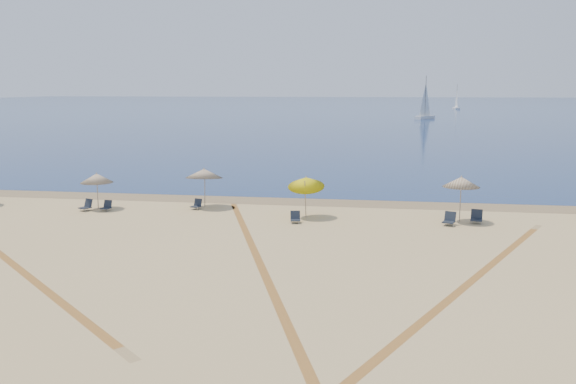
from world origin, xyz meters
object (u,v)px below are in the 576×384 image
object	(u,v)px
umbrella_4	(461,182)
sailboat_1	(456,102)
chair_3	(107,206)
sailboat_0	(425,106)
umbrella_1	(97,178)
chair_5	(295,218)
umbrella_2	(204,173)
umbrella_3	(306,182)
chair_4	(197,205)
chair_7	(477,217)
chair_2	(87,206)
chair_6	(449,219)

from	to	relation	value
umbrella_4	sailboat_1	world-z (taller)	sailboat_1
chair_3	sailboat_0	xyz separation A→B (m)	(26.16, 109.09, 2.70)
umbrella_1	chair_5	world-z (taller)	umbrella_1
umbrella_2	umbrella_3	world-z (taller)	umbrella_3
chair_4	sailboat_0	xyz separation A→B (m)	(20.97, 107.82, 2.70)
chair_3	sailboat_0	bearing A→B (deg)	84.93
umbrella_3	umbrella_1	bearing A→B (deg)	177.65
umbrella_3	umbrella_4	size ratio (longest dim) A/B	1.02
chair_3	chair_7	xyz separation A→B (m)	(21.37, -0.08, 0.05)
chair_4	chair_5	bearing A→B (deg)	-4.07
umbrella_2	chair_2	bearing A→B (deg)	-162.79
umbrella_4	sailboat_1	xyz separation A→B (m)	(20.39, 173.85, 0.25)
umbrella_1	chair_6	bearing A→B (deg)	-3.43
umbrella_1	chair_7	world-z (taller)	umbrella_1
sailboat_0	umbrella_4	bearing A→B (deg)	-60.84
umbrella_4	sailboat_0	bearing A→B (deg)	87.03
chair_6	umbrella_2	bearing A→B (deg)	-170.36
umbrella_1	chair_6	world-z (taller)	umbrella_1
umbrella_4	chair_4	distance (m)	15.48
umbrella_3	sailboat_0	xyz separation A→B (m)	(14.13, 109.21, 0.93)
chair_3	chair_2	bearing A→B (deg)	-163.81
umbrella_3	chair_6	xyz separation A→B (m)	(7.83, -0.71, -1.73)
umbrella_1	sailboat_0	xyz separation A→B (m)	(26.90, 108.68, 1.08)
chair_3	chair_6	xyz separation A→B (m)	(19.86, -0.82, 0.05)
chair_7	sailboat_0	size ratio (longest dim) A/B	0.08
sailboat_0	sailboat_1	size ratio (longest dim) A/B	1.21
chair_3	sailboat_1	world-z (taller)	sailboat_1
chair_6	umbrella_3	bearing A→B (deg)	-164.75
sailboat_1	chair_4	bearing A→B (deg)	-106.62
chair_4	chair_7	size ratio (longest dim) A/B	0.91
chair_7	umbrella_4	bearing A→B (deg)	178.83
umbrella_4	umbrella_3	bearing A→B (deg)	-178.54
chair_7	sailboat_1	world-z (taller)	sailboat_1
chair_2	chair_3	xyz separation A→B (m)	(1.20, 0.16, -0.03)
umbrella_2	chair_5	bearing A→B (deg)	-29.11
sailboat_0	umbrella_1	bearing A→B (deg)	-71.77
umbrella_3	chair_5	bearing A→B (deg)	-106.67
chair_2	sailboat_0	bearing A→B (deg)	99.25
umbrella_1	chair_3	bearing A→B (deg)	-28.92
chair_3	sailboat_0	size ratio (longest dim) A/B	0.07
umbrella_1	chair_3	xyz separation A→B (m)	(0.74, -0.41, -1.62)
chair_5	umbrella_1	bearing A→B (deg)	161.49
umbrella_4	chair_7	distance (m)	2.09
umbrella_1	chair_6	size ratio (longest dim) A/B	2.59
umbrella_2	chair_2	size ratio (longest dim) A/B	2.93
chair_6	chair_7	xyz separation A→B (m)	(1.51, 0.74, 0.00)
umbrella_2	chair_7	size ratio (longest dim) A/B	3.05
chair_3	chair_6	world-z (taller)	chair_6
chair_3	chair_6	distance (m)	19.87
umbrella_2	umbrella_3	xyz separation A→B (m)	(6.52, -2.03, -0.05)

